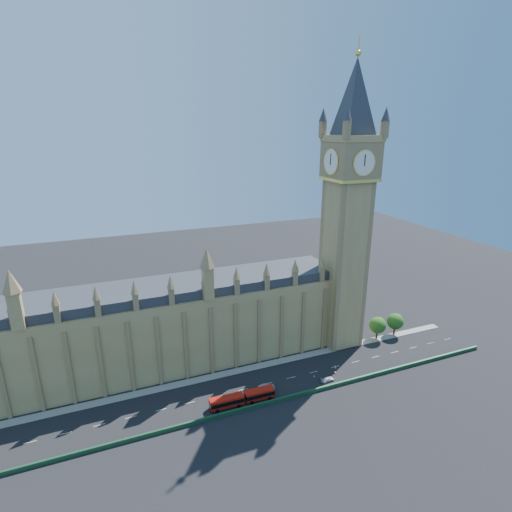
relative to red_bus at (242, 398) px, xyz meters
name	(u,v)px	position (x,y,z in m)	size (l,w,h in m)	color
ground	(255,386)	(6.24, 5.76, -1.68)	(400.00, 400.00, 0.00)	black
palace_westminster	(156,327)	(-18.76, 27.76, 12.19)	(120.00, 20.00, 28.00)	olive
elizabeth_tower	(348,191)	(44.24, 19.75, 52.88)	(20.59, 20.59, 105.00)	olive
bridge_parapet	(267,403)	(6.24, -3.24, -1.08)	(160.00, 0.60, 1.20)	#1E4C2D
kerb_north	(244,369)	(6.24, 15.26, -1.60)	(160.00, 3.00, 0.16)	gray
tree_east_near	(378,325)	(58.46, 15.84, 3.97)	(6.00, 6.00, 8.50)	#382619
tree_east_far	(396,321)	(66.46, 15.84, 3.97)	(6.00, 6.00, 8.50)	#382619
red_bus	(242,398)	(0.00, 0.00, 0.00)	(18.77, 3.35, 3.18)	#B7170C
car_grey	(264,393)	(7.28, 1.20, -0.97)	(1.67, 4.16, 1.42)	#45474E
car_silver	(267,387)	(8.79, 3.19, -0.86)	(1.73, 4.97, 1.64)	#979A9E
car_white	(328,379)	(27.77, 0.02, -1.04)	(1.78, 4.38, 1.27)	silver
cone_a	(335,372)	(32.10, 2.65, -1.29)	(0.52, 0.52, 0.77)	black
cone_b	(314,376)	(24.97, 3.17, -1.32)	(0.47, 0.47, 0.73)	black
cone_c	(335,368)	(33.75, 4.89, -1.37)	(0.43, 0.43, 0.63)	black
cone_d	(335,366)	(33.85, 5.52, -1.32)	(0.51, 0.51, 0.72)	black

